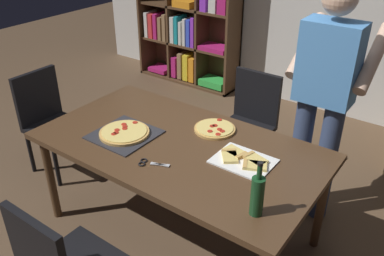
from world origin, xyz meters
The scene contains 11 objects.
ground_plane centered at (0.00, 0.00, 0.00)m, with size 12.00×12.00×0.00m, color brown.
dining_table centered at (0.00, 0.00, 0.69)m, with size 1.90×1.04×0.75m.
chair_far_side centered at (0.00, 1.00, 0.51)m, with size 0.42×0.42×0.90m.
chair_left_end centered at (-1.43, 0.00, 0.51)m, with size 0.42×0.42×0.90m.
bookshelf centered at (-1.66, 2.38, 0.96)m, with size 1.40×0.35×1.95m.
person_serving_pizza centered at (0.66, 0.78, 1.00)m, with size 0.55×0.54×1.75m.
pepperoni_pizza_on_tray centered at (-0.37, -0.13, 0.77)m, with size 0.40×0.40×0.04m.
pizza_slices_on_towel centered at (0.45, 0.07, 0.76)m, with size 0.36×0.28×0.03m.
wine_bottle centered at (0.74, -0.31, 0.87)m, with size 0.07×0.07×0.32m.
kitchen_scissors centered at (0.00, -0.29, 0.76)m, with size 0.20×0.12×0.01m.
second_pizza_plain centered at (0.10, 0.29, 0.76)m, with size 0.29×0.29×0.03m.
Camera 1 is at (1.42, -1.82, 2.17)m, focal length 38.39 mm.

